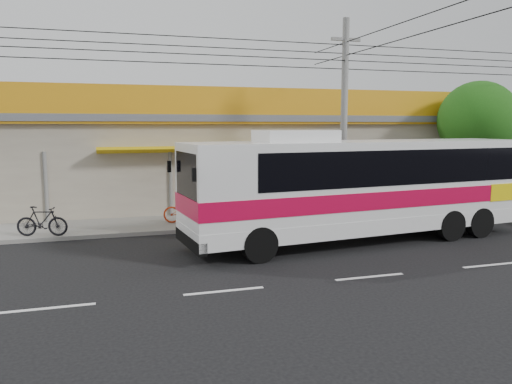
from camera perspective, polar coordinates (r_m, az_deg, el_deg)
ground at (r=16.01m, az=8.41°, el=-7.04°), size 120.00×120.00×0.00m
sidewalk at (r=21.44m, az=1.57°, el=-3.02°), size 30.00×3.20×0.15m
lane_markings at (r=13.88m, az=12.86°, el=-9.45°), size 50.00×0.12×0.01m
storefront_building at (r=26.45m, az=-2.22°, el=3.85°), size 22.60×9.20×5.70m
coach_bus at (r=17.78m, az=12.60°, el=1.12°), size 12.80×3.97×3.88m
motorbike_red at (r=20.15m, az=-7.77°, el=-2.06°), size 2.09×1.21×1.04m
motorbike_dark at (r=19.12m, az=-23.27°, el=-3.09°), size 1.85×0.95×1.07m
utility_pole at (r=20.56m, az=10.19°, el=15.09°), size 34.00×14.00×8.18m
tree_near at (r=25.95m, az=24.28°, el=7.17°), size 3.68×3.68×6.11m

